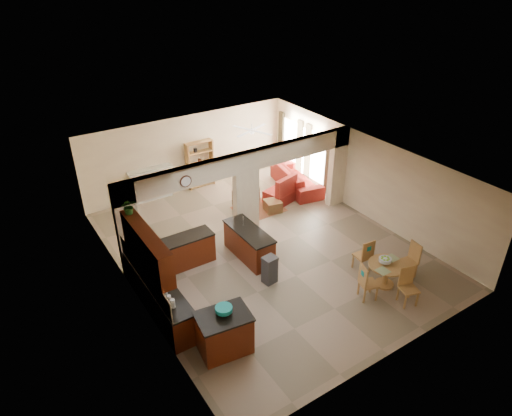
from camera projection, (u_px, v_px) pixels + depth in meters
floor at (264, 248)px, 13.84m from camera, size 10.00×10.00×0.00m
ceiling at (265, 164)px, 12.46m from camera, size 10.00×10.00×0.00m
wall_back at (189, 152)px, 16.79m from camera, size 8.00×0.00×8.00m
wall_front at (398, 307)px, 9.51m from camera, size 8.00×0.00×8.00m
wall_left at (130, 252)px, 11.25m from camera, size 0.00×10.00×10.00m
wall_right at (365, 176)px, 15.05m from camera, size 0.00×10.00×10.00m
partition_left_pier at (128, 230)px, 12.12m from camera, size 0.60×0.25×2.80m
partition_center_pier at (246, 203)px, 14.03m from camera, size 0.80×0.25×2.20m
partition_right_pier at (337, 167)px, 15.64m from camera, size 0.60×0.25×2.80m
partition_header at (246, 162)px, 13.34m from camera, size 8.00×0.25×0.60m
kitchen_counter at (166, 277)px, 11.88m from camera, size 2.52×3.29×1.48m
upper_cabinets at (147, 248)px, 10.49m from camera, size 0.35×2.40×0.90m
peninsula at (249, 244)px, 13.25m from camera, size 0.70×1.85×0.91m
wall_clock at (186, 181)px, 12.30m from camera, size 0.34×0.03×0.34m
rug at (259, 209)px, 15.94m from camera, size 1.60×1.30×0.01m
fireplace at (152, 184)px, 16.30m from camera, size 1.60×0.35×1.20m
shelving_unit at (200, 164)px, 17.08m from camera, size 1.00×0.32×1.80m
window_a at (319, 158)px, 16.81m from camera, size 0.02×0.90×1.90m
window_b at (291, 144)px, 18.05m from camera, size 0.02×0.90×1.90m
glazed_door at (304, 155)px, 17.51m from camera, size 0.02×0.70×2.10m
drape_a_left at (328, 164)px, 16.36m from camera, size 0.10×0.28×2.30m
drape_a_right at (307, 153)px, 17.23m from camera, size 0.10×0.28×2.30m
drape_b_left at (299, 149)px, 17.60m from camera, size 0.10×0.28×2.30m
drape_b_right at (281, 140)px, 18.47m from camera, size 0.10×0.28×2.30m
ceiling_fan at (252, 130)px, 15.48m from camera, size 1.00×1.00×0.10m
kitchen_island at (224, 333)px, 10.09m from camera, size 1.27×0.98×1.01m
teal_bowl at (224, 310)px, 9.86m from camera, size 0.38×0.38×0.18m
trash_can at (270, 271)px, 12.27m from camera, size 0.39×0.34×0.74m
dining_table at (386, 271)px, 12.11m from camera, size 1.00×1.00×0.68m
fruit_bowl at (385, 260)px, 12.01m from camera, size 0.34×0.34×0.18m
sofa at (296, 179)px, 17.19m from camera, size 2.75×1.49×0.76m
chaise at (280, 195)px, 16.40m from camera, size 1.23×1.10×0.41m
armchair at (246, 197)px, 16.01m from camera, size 0.99×1.00×0.68m
ottoman at (273, 206)px, 15.74m from camera, size 0.64×0.64×0.39m
plant at (129, 206)px, 10.86m from camera, size 0.42×0.39×0.39m
chair_north at (365, 254)px, 12.61m from camera, size 0.46×0.46×1.02m
chair_east at (411, 258)px, 12.45m from camera, size 0.47×0.47×1.02m
chair_south at (408, 284)px, 11.49m from camera, size 0.53×0.53×1.02m
chair_west at (366, 281)px, 11.59m from camera, size 0.53×0.53×1.02m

